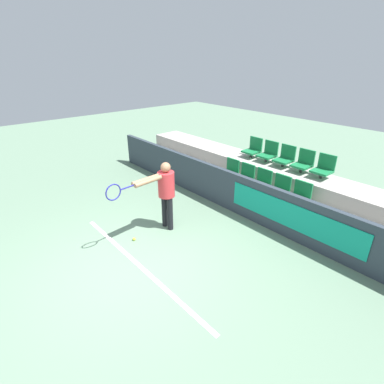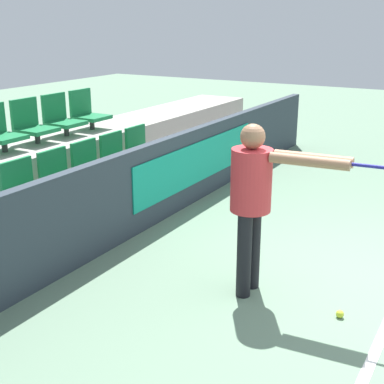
{
  "view_description": "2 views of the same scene",
  "coord_description": "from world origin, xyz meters",
  "px_view_note": "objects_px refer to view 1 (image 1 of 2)",
  "views": [
    {
      "loc": [
        4.04,
        -2.04,
        3.57
      ],
      "look_at": [
        -0.47,
        1.89,
        0.8
      ],
      "focal_mm": 28.0,
      "sensor_mm": 36.0,
      "label": 1
    },
    {
      "loc": [
        -4.76,
        -0.38,
        2.37
      ],
      "look_at": [
        -0.31,
        2.2,
        0.7
      ],
      "focal_mm": 50.0,
      "sensor_mm": 36.0,
      "label": 2
    }
  ],
  "objects_px": {
    "stadium_chair_0": "(230,171)",
    "stadium_chair_7": "(285,157)",
    "tennis_ball": "(134,239)",
    "stadium_chair_5": "(253,149)",
    "tennis_player": "(164,189)",
    "stadium_chair_9": "(324,168)",
    "stadium_chair_6": "(268,153)",
    "stadium_chair_8": "(303,162)",
    "stadium_chair_2": "(261,182)",
    "stadium_chair_1": "(245,176)",
    "stadium_chair_4": "(299,196)",
    "stadium_chair_3": "(279,188)"
  },
  "relations": [
    {
      "from": "stadium_chair_4",
      "to": "stadium_chair_6",
      "type": "bearing_deg",
      "value": 149.05
    },
    {
      "from": "stadium_chair_3",
      "to": "stadium_chair_9",
      "type": "distance_m",
      "value": 1.17
    },
    {
      "from": "stadium_chair_5",
      "to": "stadium_chair_6",
      "type": "height_order",
      "value": "same"
    },
    {
      "from": "stadium_chair_6",
      "to": "tennis_player",
      "type": "height_order",
      "value": "tennis_player"
    },
    {
      "from": "stadium_chair_7",
      "to": "tennis_ball",
      "type": "bearing_deg",
      "value": -100.19
    },
    {
      "from": "stadium_chair_1",
      "to": "stadium_chair_7",
      "type": "height_order",
      "value": "stadium_chair_7"
    },
    {
      "from": "stadium_chair_1",
      "to": "stadium_chair_2",
      "type": "xyz_separation_m",
      "value": [
        0.53,
        0.0,
        0.0
      ]
    },
    {
      "from": "stadium_chair_5",
      "to": "stadium_chair_7",
      "type": "xyz_separation_m",
      "value": [
        1.05,
        0.0,
        0.0
      ]
    },
    {
      "from": "stadium_chair_0",
      "to": "stadium_chair_7",
      "type": "xyz_separation_m",
      "value": [
        1.05,
        0.95,
        0.43
      ]
    },
    {
      "from": "stadium_chair_4",
      "to": "stadium_chair_7",
      "type": "xyz_separation_m",
      "value": [
        -1.05,
        0.95,
        0.43
      ]
    },
    {
      "from": "stadium_chair_7",
      "to": "stadium_chair_9",
      "type": "bearing_deg",
      "value": 0.0
    },
    {
      "from": "stadium_chair_5",
      "to": "tennis_ball",
      "type": "bearing_deg",
      "value": -85.91
    },
    {
      "from": "stadium_chair_1",
      "to": "tennis_ball",
      "type": "height_order",
      "value": "stadium_chair_1"
    },
    {
      "from": "stadium_chair_2",
      "to": "stadium_chair_7",
      "type": "xyz_separation_m",
      "value": [
        0.0,
        0.95,
        0.43
      ]
    },
    {
      "from": "stadium_chair_5",
      "to": "tennis_ball",
      "type": "distance_m",
      "value": 4.34
    },
    {
      "from": "stadium_chair_5",
      "to": "stadium_chair_3",
      "type": "bearing_deg",
      "value": -30.95
    },
    {
      "from": "stadium_chair_6",
      "to": "stadium_chair_7",
      "type": "xyz_separation_m",
      "value": [
        0.53,
        0.0,
        0.0
      ]
    },
    {
      "from": "stadium_chair_4",
      "to": "tennis_player",
      "type": "xyz_separation_m",
      "value": [
        -1.76,
        -2.46,
        0.29
      ]
    },
    {
      "from": "stadium_chair_0",
      "to": "stadium_chair_4",
      "type": "height_order",
      "value": "same"
    },
    {
      "from": "stadium_chair_5",
      "to": "tennis_player",
      "type": "xyz_separation_m",
      "value": [
        0.34,
        -3.41,
        -0.15
      ]
    },
    {
      "from": "stadium_chair_7",
      "to": "stadium_chair_8",
      "type": "distance_m",
      "value": 0.53
    },
    {
      "from": "stadium_chair_1",
      "to": "stadium_chair_6",
      "type": "relative_size",
      "value": 1.0
    },
    {
      "from": "stadium_chair_3",
      "to": "tennis_player",
      "type": "height_order",
      "value": "tennis_player"
    },
    {
      "from": "stadium_chair_6",
      "to": "stadium_chair_0",
      "type": "bearing_deg",
      "value": -119.07
    },
    {
      "from": "stadium_chair_6",
      "to": "stadium_chair_5",
      "type": "bearing_deg",
      "value": 180.0
    },
    {
      "from": "stadium_chair_2",
      "to": "stadium_chair_6",
      "type": "relative_size",
      "value": 1.0
    },
    {
      "from": "stadium_chair_7",
      "to": "tennis_ball",
      "type": "height_order",
      "value": "stadium_chair_7"
    },
    {
      "from": "stadium_chair_5",
      "to": "stadium_chair_7",
      "type": "distance_m",
      "value": 1.05
    },
    {
      "from": "stadium_chair_2",
      "to": "stadium_chair_6",
      "type": "distance_m",
      "value": 1.17
    },
    {
      "from": "stadium_chair_5",
      "to": "tennis_ball",
      "type": "relative_size",
      "value": 8.39
    },
    {
      "from": "stadium_chair_2",
      "to": "stadium_chair_9",
      "type": "bearing_deg",
      "value": 41.97
    },
    {
      "from": "stadium_chair_8",
      "to": "tennis_player",
      "type": "xyz_separation_m",
      "value": [
        -1.24,
        -3.41,
        -0.15
      ]
    },
    {
      "from": "stadium_chair_2",
      "to": "stadium_chair_4",
      "type": "relative_size",
      "value": 1.0
    },
    {
      "from": "stadium_chair_8",
      "to": "tennis_ball",
      "type": "relative_size",
      "value": 8.39
    },
    {
      "from": "tennis_ball",
      "to": "stadium_chair_5",
      "type": "bearing_deg",
      "value": 94.09
    },
    {
      "from": "stadium_chair_9",
      "to": "stadium_chair_0",
      "type": "bearing_deg",
      "value": -155.78
    },
    {
      "from": "tennis_player",
      "to": "stadium_chair_9",
      "type": "bearing_deg",
      "value": 57.69
    },
    {
      "from": "stadium_chair_5",
      "to": "stadium_chair_8",
      "type": "height_order",
      "value": "same"
    },
    {
      "from": "stadium_chair_2",
      "to": "stadium_chair_6",
      "type": "bearing_deg",
      "value": 119.07
    },
    {
      "from": "stadium_chair_6",
      "to": "tennis_player",
      "type": "distance_m",
      "value": 3.42
    },
    {
      "from": "stadium_chair_4",
      "to": "stadium_chair_5",
      "type": "relative_size",
      "value": 1.0
    },
    {
      "from": "stadium_chair_7",
      "to": "stadium_chair_2",
      "type": "bearing_deg",
      "value": -90.0
    },
    {
      "from": "stadium_chair_4",
      "to": "stadium_chair_5",
      "type": "distance_m",
      "value": 2.35
    },
    {
      "from": "stadium_chair_1",
      "to": "stadium_chair_4",
      "type": "xyz_separation_m",
      "value": [
        1.58,
        0.0,
        0.0
      ]
    },
    {
      "from": "stadium_chair_3",
      "to": "stadium_chair_7",
      "type": "bearing_deg",
      "value": 119.07
    },
    {
      "from": "stadium_chair_2",
      "to": "stadium_chair_1",
      "type": "bearing_deg",
      "value": 180.0
    },
    {
      "from": "stadium_chair_1",
      "to": "stadium_chair_9",
      "type": "xyz_separation_m",
      "value": [
        1.58,
        0.95,
        0.43
      ]
    },
    {
      "from": "stadium_chair_7",
      "to": "stadium_chair_3",
      "type": "bearing_deg",
      "value": -60.93
    },
    {
      "from": "stadium_chair_4",
      "to": "stadium_chair_1",
      "type": "bearing_deg",
      "value": 180.0
    },
    {
      "from": "stadium_chair_8",
      "to": "stadium_chair_9",
      "type": "bearing_deg",
      "value": 0.0
    }
  ]
}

